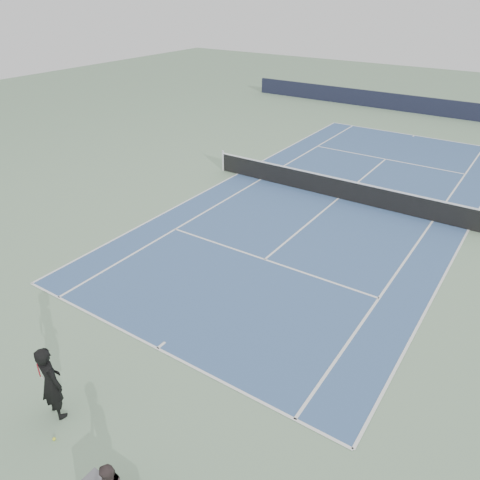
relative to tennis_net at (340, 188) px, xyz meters
The scene contains 6 objects.
ground 0.50m from the tennis_net, ahead, with size 80.00×80.00×0.00m, color gray.
court_surface 0.50m from the tennis_net, ahead, with size 10.97×23.77×0.01m, color #395787.
tennis_net is the anchor object (origin of this frame).
windscreen_far 17.89m from the tennis_net, 90.00° to the left, with size 30.00×0.25×1.20m, color black.
tennis_player 14.70m from the tennis_net, 91.60° to the right, with size 0.84×0.61×1.89m.
tennis_ball 15.22m from the tennis_net, 89.56° to the right, with size 0.07×0.07×0.07m, color yellow.
Camera 1 is at (7.10, -18.51, 8.53)m, focal length 35.00 mm.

